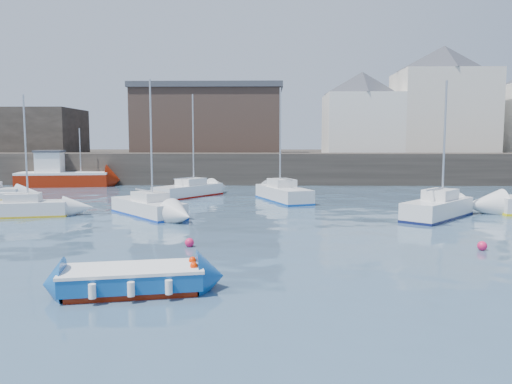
{
  "coord_description": "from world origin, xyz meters",
  "views": [
    {
      "loc": [
        0.6,
        -14.38,
        4.21
      ],
      "look_at": [
        0.0,
        12.0,
        1.5
      ],
      "focal_mm": 35.0,
      "sensor_mm": 36.0,
      "label": 1
    }
  ],
  "objects_px": {
    "blue_dinghy": "(133,279)",
    "sailboat_h": "(189,190)",
    "sailboat_b": "(148,207)",
    "buoy_mid": "(482,250)",
    "buoy_near": "(190,247)",
    "buoy_far": "(153,209)",
    "sailboat_a": "(19,208)",
    "sailboat_c": "(438,208)",
    "fishing_boat": "(61,175)",
    "sailboat_f": "(283,193)"
  },
  "relations": [
    {
      "from": "blue_dinghy",
      "to": "sailboat_h",
      "type": "xyz_separation_m",
      "value": [
        -2.22,
        23.99,
        0.09
      ]
    },
    {
      "from": "blue_dinghy",
      "to": "sailboat_b",
      "type": "distance_m",
      "value": 14.73
    },
    {
      "from": "blue_dinghy",
      "to": "buoy_mid",
      "type": "bearing_deg",
      "value": 25.41
    },
    {
      "from": "buoy_near",
      "to": "sailboat_h",
      "type": "bearing_deg",
      "value": 99.01
    },
    {
      "from": "buoy_mid",
      "to": "buoy_far",
      "type": "height_order",
      "value": "buoy_far"
    },
    {
      "from": "sailboat_a",
      "to": "buoy_mid",
      "type": "xyz_separation_m",
      "value": [
        22.15,
        -8.07,
        -0.47
      ]
    },
    {
      "from": "sailboat_c",
      "to": "buoy_mid",
      "type": "relative_size",
      "value": 20.13
    },
    {
      "from": "sailboat_c",
      "to": "blue_dinghy",
      "type": "bearing_deg",
      "value": -133.47
    },
    {
      "from": "sailboat_b",
      "to": "sailboat_c",
      "type": "height_order",
      "value": "sailboat_b"
    },
    {
      "from": "fishing_boat",
      "to": "sailboat_h",
      "type": "relative_size",
      "value": 1.1
    },
    {
      "from": "sailboat_b",
      "to": "sailboat_h",
      "type": "bearing_deg",
      "value": 85.16
    },
    {
      "from": "sailboat_b",
      "to": "buoy_far",
      "type": "distance_m",
      "value": 2.67
    },
    {
      "from": "sailboat_f",
      "to": "sailboat_h",
      "type": "distance_m",
      "value": 7.51
    },
    {
      "from": "sailboat_a",
      "to": "buoy_near",
      "type": "xyz_separation_m",
      "value": [
        10.73,
        -7.69,
        -0.47
      ]
    },
    {
      "from": "blue_dinghy",
      "to": "sailboat_a",
      "type": "xyz_separation_m",
      "value": [
        -10.11,
        13.79,
        0.07
      ]
    },
    {
      "from": "sailboat_b",
      "to": "buoy_far",
      "type": "height_order",
      "value": "sailboat_b"
    },
    {
      "from": "blue_dinghy",
      "to": "sailboat_b",
      "type": "xyz_separation_m",
      "value": [
        -3.03,
        14.42,
        0.08
      ]
    },
    {
      "from": "sailboat_h",
      "to": "buoy_near",
      "type": "xyz_separation_m",
      "value": [
        2.84,
        -17.89,
        -0.5
      ]
    },
    {
      "from": "blue_dinghy",
      "to": "buoy_mid",
      "type": "xyz_separation_m",
      "value": [
        12.04,
        5.72,
        -0.41
      ]
    },
    {
      "from": "blue_dinghy",
      "to": "sailboat_c",
      "type": "distance_m",
      "value": 18.97
    },
    {
      "from": "fishing_boat",
      "to": "sailboat_b",
      "type": "bearing_deg",
      "value": -55.33
    },
    {
      "from": "sailboat_a",
      "to": "sailboat_c",
      "type": "bearing_deg",
      "value": -0.07
    },
    {
      "from": "sailboat_c",
      "to": "sailboat_h",
      "type": "height_order",
      "value": "sailboat_h"
    },
    {
      "from": "blue_dinghy",
      "to": "buoy_mid",
      "type": "distance_m",
      "value": 13.34
    },
    {
      "from": "sailboat_c",
      "to": "buoy_mid",
      "type": "xyz_separation_m",
      "value": [
        -1.01,
        -8.04,
        -0.57
      ]
    },
    {
      "from": "sailboat_h",
      "to": "buoy_mid",
      "type": "relative_size",
      "value": 20.78
    },
    {
      "from": "sailboat_a",
      "to": "sailboat_f",
      "type": "distance_m",
      "value": 16.77
    },
    {
      "from": "sailboat_b",
      "to": "buoy_mid",
      "type": "height_order",
      "value": "sailboat_b"
    },
    {
      "from": "sailboat_b",
      "to": "buoy_mid",
      "type": "bearing_deg",
      "value": -29.97
    },
    {
      "from": "fishing_boat",
      "to": "sailboat_c",
      "type": "distance_m",
      "value": 34.09
    },
    {
      "from": "fishing_boat",
      "to": "sailboat_f",
      "type": "relative_size",
      "value": 1.07
    },
    {
      "from": "sailboat_a",
      "to": "sailboat_c",
      "type": "relative_size",
      "value": 0.9
    },
    {
      "from": "sailboat_c",
      "to": "sailboat_f",
      "type": "relative_size",
      "value": 0.94
    },
    {
      "from": "sailboat_h",
      "to": "buoy_far",
      "type": "distance_m",
      "value": 7.07
    },
    {
      "from": "blue_dinghy",
      "to": "sailboat_a",
      "type": "distance_m",
      "value": 17.1
    },
    {
      "from": "sailboat_a",
      "to": "sailboat_h",
      "type": "relative_size",
      "value": 0.87
    },
    {
      "from": "sailboat_f",
      "to": "buoy_far",
      "type": "bearing_deg",
      "value": -151.76
    },
    {
      "from": "sailboat_f",
      "to": "fishing_boat",
      "type": "bearing_deg",
      "value": 151.54
    },
    {
      "from": "sailboat_b",
      "to": "buoy_near",
      "type": "distance_m",
      "value": 9.1
    },
    {
      "from": "blue_dinghy",
      "to": "buoy_far",
      "type": "xyz_separation_m",
      "value": [
        -3.33,
        17.02,
        -0.41
      ]
    },
    {
      "from": "sailboat_h",
      "to": "buoy_far",
      "type": "relative_size",
      "value": 17.08
    },
    {
      "from": "sailboat_f",
      "to": "sailboat_c",
      "type": "bearing_deg",
      "value": -42.91
    },
    {
      "from": "sailboat_c",
      "to": "sailboat_f",
      "type": "xyz_separation_m",
      "value": [
        -8.22,
        7.64,
        -0.01
      ]
    },
    {
      "from": "buoy_near",
      "to": "buoy_mid",
      "type": "bearing_deg",
      "value": -1.88
    },
    {
      "from": "fishing_boat",
      "to": "sailboat_c",
      "type": "xyz_separation_m",
      "value": [
        28.53,
        -18.65,
        -0.47
      ]
    },
    {
      "from": "sailboat_f",
      "to": "buoy_far",
      "type": "height_order",
      "value": "sailboat_f"
    },
    {
      "from": "sailboat_h",
      "to": "buoy_near",
      "type": "relative_size",
      "value": 20.84
    },
    {
      "from": "sailboat_a",
      "to": "sailboat_b",
      "type": "relative_size",
      "value": 0.89
    },
    {
      "from": "sailboat_b",
      "to": "buoy_mid",
      "type": "xyz_separation_m",
      "value": [
        15.07,
        -8.69,
        -0.49
      ]
    },
    {
      "from": "fishing_boat",
      "to": "sailboat_f",
      "type": "xyz_separation_m",
      "value": [
        20.31,
        -11.01,
        -0.48
      ]
    }
  ]
}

